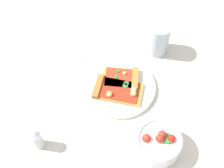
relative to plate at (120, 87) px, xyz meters
The scene contains 8 objects.
ground_plane 0.02m from the plate, ahead, with size 2.40×2.40×0.00m, color beige.
plate is the anchor object (origin of this frame).
pizza_slice_near 0.03m from the plate, 159.77° to the right, with size 0.17×0.18×0.03m.
pizza_slice_far 0.03m from the plate, 22.52° to the left, with size 0.14×0.14×0.02m.
salad_bowl 0.24m from the plate, 101.57° to the right, with size 0.13×0.13×0.08m.
soda_glass 0.22m from the plate, 12.88° to the left, with size 0.08×0.08×0.12m.
paper_napkin 0.26m from the plate, 82.46° to the left, with size 0.15×0.13×0.00m, color white.
pepper_shaker 0.31m from the plate, behind, with size 0.03×0.03×0.08m.
Camera 1 is at (-0.37, -0.40, 0.79)m, focal length 45.74 mm.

